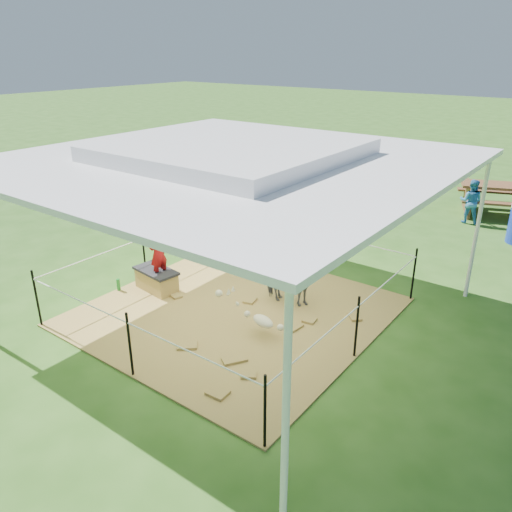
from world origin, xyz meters
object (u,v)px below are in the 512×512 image
Objects in this scene: straw_bale at (157,281)px; pony at (289,284)px; foal at (263,319)px; picnic_table_near at (499,200)px; woman at (158,248)px; distant_person at (471,201)px; green_bottle at (118,285)px.

pony reaches higher than straw_bale.
foal is 0.50× the size of picnic_table_near.
straw_bale is at bearing -168.89° from foal.
woman reaches higher than pony.
distant_person reaches higher than foal.
pony is 0.82× the size of distant_person.
woman is 2.44m from pony.
green_bottle is 0.23× the size of foal.
pony is at bearing 121.55° from woman.
straw_bale is at bearing -82.93° from woman.
woman is at bearing 104.24° from pony.
straw_bale is 0.71m from green_bottle.
distant_person is at bearing -20.96° from pony.
pony is 0.93× the size of foal.
straw_bale is at bearing 58.06° from distant_person.
straw_bale is 0.81× the size of foal.
pony is at bearing -123.21° from picnic_table_near.
green_bottle is 3.10m from foal.
green_bottle is 9.00m from distant_person.
picnic_table_near is 1.78× the size of distant_person.
picnic_table_near is at bearing 163.06° from woman.
green_bottle is at bearing -140.71° from straw_bale.
picnic_table_near is (1.69, 7.72, -0.00)m from pony.
woman reaches higher than foal.
distant_person is at bearing 96.14° from foal.
straw_bale is 0.68m from woman.
straw_bale is 0.87× the size of pony.
pony is at bearing 115.79° from foal.
woman is (0.10, -0.00, 0.67)m from straw_bale.
picnic_table_near is at bearing 94.24° from foal.
distant_person reaches higher than pony.
woman is at bearing -134.83° from picnic_table_near.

